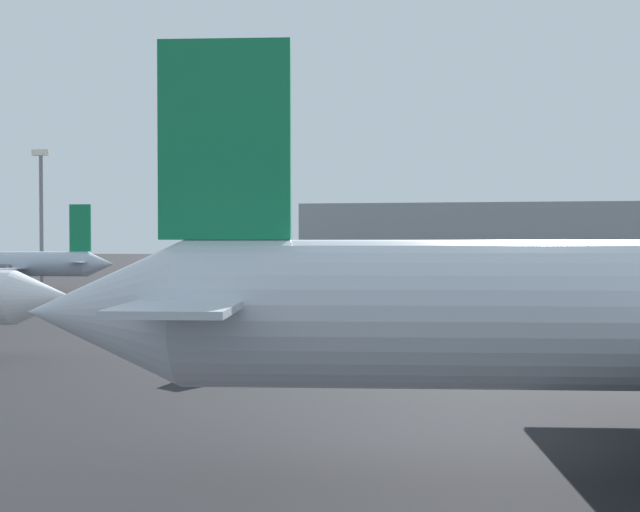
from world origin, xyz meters
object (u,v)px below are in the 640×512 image
airplane_far_left (298,270)px  airplane_far_right (14,264)px  light_mast_left (41,208)px  baggage_cart (217,359)px

airplane_far_left → airplane_far_right: 35.79m
light_mast_left → baggage_cart: bearing=-54.6°
airplane_far_left → light_mast_left: 44.30m
airplane_far_left → light_mast_left: light_mast_left is taller
airplane_far_right → light_mast_left: bearing=-77.0°
baggage_cart → airplane_far_left: bearing=35.6°
baggage_cart → light_mast_left: 73.49m
airplane_far_right → light_mast_left: 14.76m
airplane_far_left → baggage_cart: bearing=-69.5°
light_mast_left → airplane_far_right: bearing=-73.7°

